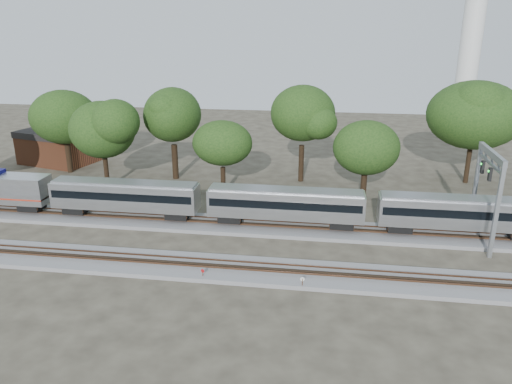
# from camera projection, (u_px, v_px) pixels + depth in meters

# --- Properties ---
(ground) EXTENTS (160.00, 160.00, 0.00)m
(ground) POSITION_uv_depth(u_px,v_px,m) (213.00, 250.00, 48.63)
(ground) COLOR #383328
(ground) RESTS_ON ground
(track_far) EXTENTS (160.00, 5.00, 0.73)m
(track_far) POSITION_uv_depth(u_px,v_px,m) (225.00, 225.00, 54.18)
(track_far) COLOR slate
(track_far) RESTS_ON ground
(track_near) EXTENTS (160.00, 5.00, 0.73)m
(track_near) POSITION_uv_depth(u_px,v_px,m) (203.00, 267.00, 44.82)
(track_near) COLOR slate
(track_near) RESTS_ON ground
(train) EXTENTS (120.63, 2.93, 4.32)m
(train) POSITION_uv_depth(u_px,v_px,m) (463.00, 212.00, 49.88)
(train) COLOR silver
(train) RESTS_ON ground
(switch_stand_red) EXTENTS (0.32, 0.15, 1.05)m
(switch_stand_red) POSITION_uv_depth(u_px,v_px,m) (203.00, 273.00, 42.80)
(switch_stand_red) COLOR #512D19
(switch_stand_red) RESTS_ON ground
(switch_stand_white) EXTENTS (0.37, 0.08, 1.16)m
(switch_stand_white) POSITION_uv_depth(u_px,v_px,m) (302.00, 282.00, 41.25)
(switch_stand_white) COLOR #512D19
(switch_stand_white) RESTS_ON ground
(switch_lever) EXTENTS (0.55, 0.39, 0.30)m
(switch_lever) POSITION_uv_depth(u_px,v_px,m) (259.00, 279.00, 42.88)
(switch_lever) COLOR #512D19
(switch_lever) RESTS_ON ground
(signal_gantry) EXTENTS (0.66, 7.77, 9.44)m
(signal_gantry) POSITION_uv_depth(u_px,v_px,m) (488.00, 176.00, 48.38)
(signal_gantry) COLOR gray
(signal_gantry) RESTS_ON ground
(brick_building) EXTENTS (12.28, 10.02, 5.15)m
(brick_building) POSITION_uv_depth(u_px,v_px,m) (58.00, 146.00, 77.93)
(brick_building) COLOR brown
(brick_building) RESTS_ON ground
(tree_1) EXTENTS (8.30, 8.30, 11.71)m
(tree_1) POSITION_uv_depth(u_px,v_px,m) (64.00, 117.00, 71.08)
(tree_1) COLOR black
(tree_1) RESTS_ON ground
(tree_2) EXTENTS (8.00, 8.00, 11.28)m
(tree_2) POSITION_uv_depth(u_px,v_px,m) (102.00, 130.00, 64.25)
(tree_2) COLOR black
(tree_2) RESTS_ON ground
(tree_3) EXTENTS (9.23, 9.23, 13.01)m
(tree_3) POSITION_uv_depth(u_px,v_px,m) (173.00, 115.00, 67.80)
(tree_3) COLOR black
(tree_3) RESTS_ON ground
(tree_4) EXTENTS (6.89, 6.89, 9.72)m
(tree_4) POSITION_uv_depth(u_px,v_px,m) (222.00, 143.00, 61.96)
(tree_4) COLOR black
(tree_4) RESTS_ON ground
(tree_5) EXTENTS (9.64, 9.64, 13.59)m
(tree_5) POSITION_uv_depth(u_px,v_px,m) (303.00, 113.00, 66.53)
(tree_5) COLOR black
(tree_5) RESTS_ON ground
(tree_6) EXTENTS (6.79, 6.79, 9.57)m
(tree_6) POSITION_uv_depth(u_px,v_px,m) (366.00, 148.00, 60.10)
(tree_6) COLOR black
(tree_6) RESTS_ON ground
(tree_7) EXTENTS (9.53, 9.53, 13.44)m
(tree_7) POSITION_uv_depth(u_px,v_px,m) (475.00, 115.00, 65.89)
(tree_7) COLOR black
(tree_7) RESTS_ON ground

